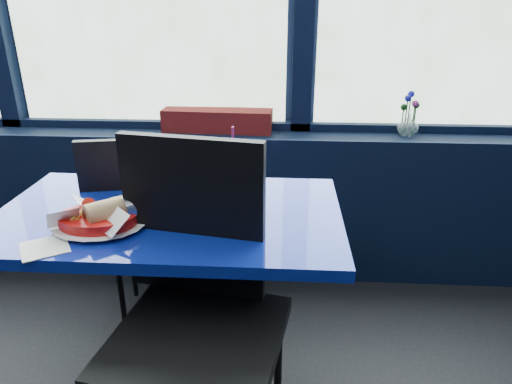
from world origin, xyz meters
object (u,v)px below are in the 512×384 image
at_px(chair_near_front, 196,294).
at_px(soda_cup, 231,185).
at_px(near_table, 172,256).
at_px(food_basket, 100,218).
at_px(flower_vase, 408,123).
at_px(ketchup_bottle, 246,176).
at_px(chair_near_back, 153,222).
at_px(planter_box, 217,120).

height_order(chair_near_front, soda_cup, chair_near_front).
height_order(near_table, food_basket, food_basket).
distance_m(food_basket, soda_cup, 0.46).
height_order(flower_vase, ketchup_bottle, flower_vase).
distance_m(chair_near_front, food_basket, 0.40).
bearing_deg(flower_vase, soda_cup, -135.62).
distance_m(chair_near_back, soda_cup, 0.53).
bearing_deg(chair_near_back, planter_box, -121.45).
xyz_separation_m(near_table, food_basket, (-0.19, -0.14, 0.22)).
distance_m(chair_near_front, ketchup_bottle, 0.46).
xyz_separation_m(food_basket, soda_cup, (0.40, 0.22, 0.04)).
height_order(chair_near_back, soda_cup, soda_cup).
bearing_deg(near_table, planter_box, 86.95).
bearing_deg(chair_near_back, flower_vase, -166.64).
relative_size(chair_near_back, soda_cup, 3.21).
height_order(chair_near_back, food_basket, chair_near_back).
xyz_separation_m(near_table, chair_near_back, (-0.16, 0.32, -0.02)).
height_order(near_table, ketchup_bottle, ketchup_bottle).
bearing_deg(planter_box, chair_near_back, -106.85).
relative_size(chair_near_front, ketchup_bottle, 4.41).
relative_size(planter_box, food_basket, 1.83).
height_order(planter_box, flower_vase, flower_vase).
bearing_deg(near_table, food_basket, -143.54).
bearing_deg(food_basket, ketchup_bottle, 10.68).
distance_m(near_table, flower_vase, 1.37).
bearing_deg(flower_vase, food_basket, -140.23).
distance_m(planter_box, flower_vase, 0.97).
bearing_deg(chair_near_back, near_table, 105.36).
bearing_deg(planter_box, chair_near_front, -82.35).
height_order(food_basket, ketchup_bottle, ketchup_bottle).
bearing_deg(chair_near_front, planter_box, 104.36).
height_order(planter_box, ketchup_bottle, ketchup_bottle).
bearing_deg(chair_near_back, soda_cup, 135.71).
bearing_deg(ketchup_bottle, near_table, -163.23).
distance_m(planter_box, ketchup_bottle, 0.84).
bearing_deg(chair_near_front, food_basket, 166.17).
distance_m(flower_vase, ketchup_bottle, 1.09).
bearing_deg(planter_box, near_table, -89.96).
relative_size(near_table, soda_cup, 4.05).
relative_size(chair_near_front, soda_cup, 3.59).
height_order(chair_near_back, ketchup_bottle, ketchup_bottle).
distance_m(near_table, ketchup_bottle, 0.40).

